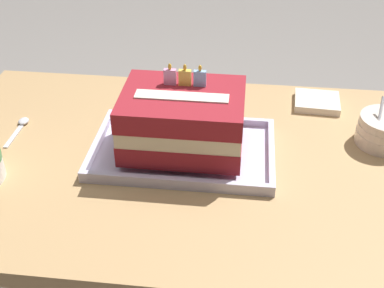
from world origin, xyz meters
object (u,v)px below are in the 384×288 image
Objects in this scene: serving_spoon_near_tray at (21,125)px; napkin_pile at (317,102)px; foil_tray at (183,151)px; birthday_cake at (183,120)px.

napkin_pile is at bearing 14.54° from serving_spoon_near_tray.
foil_tray is 3.27× the size of serving_spoon_near_tray.
serving_spoon_near_tray is at bearing 170.90° from birthday_cake.
foil_tray is 0.39m from serving_spoon_near_tray.
foil_tray is at bearing -90.00° from birthday_cake.
napkin_pile reaches higher than serving_spoon_near_tray.
napkin_pile is (0.68, 0.18, 0.00)m from serving_spoon_near_tray.
foil_tray is 1.56× the size of birthday_cake.
birthday_cake is 0.39m from serving_spoon_near_tray.
foil_tray reaches higher than serving_spoon_near_tray.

